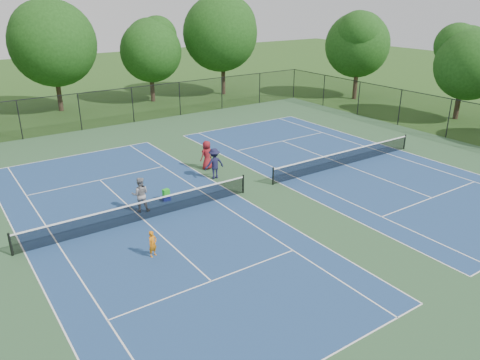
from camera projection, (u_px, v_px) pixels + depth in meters
ground at (258, 189)px, 26.59m from camera, size 140.00×140.00×0.00m
court_pad at (258, 189)px, 26.59m from camera, size 36.00×36.00×0.01m
tennis_court_left at (144, 218)px, 22.87m from camera, size 12.00×23.83×1.07m
tennis_court_right at (345, 164)px, 30.24m from camera, size 12.00×23.83×1.07m
perimeter_fence at (259, 162)px, 26.00m from camera, size 36.08×36.08×3.02m
tree_back_b at (51, 38)px, 41.95m from camera, size 7.60×7.60×10.03m
tree_back_c at (149, 46)px, 46.34m from camera, size 6.00×6.00×8.40m
tree_back_d at (223, 30)px, 49.28m from camera, size 7.80×7.80×10.37m
tree_side_e at (359, 42)px, 47.26m from camera, size 6.60×6.60×8.87m
tree_side_f at (466, 58)px, 39.57m from camera, size 5.80×5.80×8.12m
child_player at (153, 244)px, 19.54m from camera, size 0.50×0.41×1.18m
instructor at (140, 195)px, 23.53m from camera, size 1.09×0.99×1.82m
bystander_b at (214, 163)px, 27.76m from camera, size 1.26×0.78×1.88m
bystander_c at (207, 155)px, 29.28m from camera, size 0.98×0.73×1.84m
ball_crate at (166, 198)px, 25.01m from camera, size 0.42×0.29×0.28m
ball_hopper at (166, 193)px, 24.89m from camera, size 0.35×0.28×0.37m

